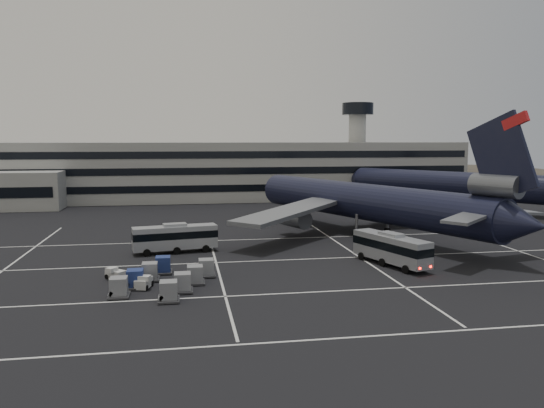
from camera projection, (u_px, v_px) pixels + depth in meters
The scene contains 11 objects.
ground at pixel (271, 269), 60.73m from camera, with size 260.00×260.00×0.00m, color black.
lane_markings at pixel (278, 267), 61.60m from camera, with size 90.00×55.62×0.01m.
terminal at pixel (211, 172), 129.04m from camera, with size 125.00×26.00×24.00m.
hills at pixel (248, 201), 231.56m from camera, with size 352.00×180.00×44.00m.
trijet_main at pixel (366, 202), 81.20m from camera, with size 43.64×54.78×18.08m.
trijet_far at pixel (462, 184), 110.11m from camera, with size 40.36×48.80×18.08m.
bus_near at pixel (391, 247), 62.08m from camera, with size 6.16×11.24×3.89m.
bus_far at pixel (175, 237), 69.14m from camera, with size 11.17×4.37×3.85m.
tug_a at pixel (143, 282), 52.54m from camera, with size 1.87×2.46×1.41m.
tug_b at pixel (116, 274), 56.07m from camera, with size 2.38×2.31×1.34m.
uld_cluster at pixel (166, 277), 53.42m from camera, with size 11.12×13.31×1.89m.
Camera 1 is at (-9.71, -58.58, 14.74)m, focal length 35.00 mm.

